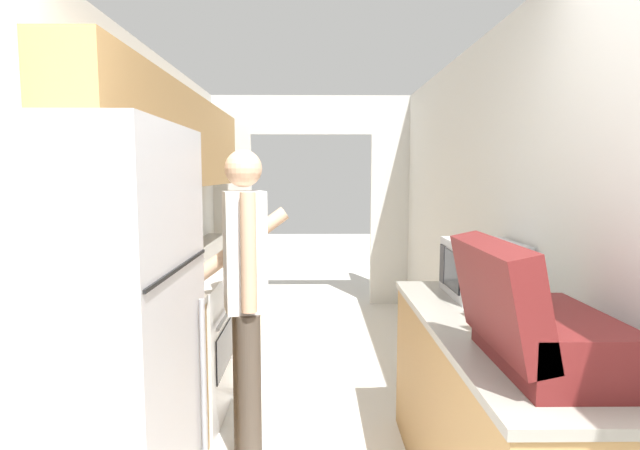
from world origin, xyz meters
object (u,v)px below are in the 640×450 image
at_px(range_oven, 176,348).
at_px(microwave, 482,269).
at_px(suitcase, 532,324).
at_px(knife, 195,262).
at_px(book_stack, 497,312).
at_px(refrigerator, 77,375).
at_px(person, 245,298).

relative_size(range_oven, microwave, 2.24).
distance_m(suitcase, knife, 2.65).
distance_m(range_oven, knife, 0.75).
xyz_separation_m(microwave, knife, (-1.83, 1.04, -0.15)).
relative_size(suitcase, book_stack, 2.22).
relative_size(range_oven, book_stack, 3.74).
xyz_separation_m(refrigerator, knife, (-0.07, 2.03, 0.04)).
height_order(range_oven, microwave, microwave).
bearing_deg(refrigerator, microwave, 29.27).
xyz_separation_m(refrigerator, suitcase, (1.59, -0.03, 0.19)).
bearing_deg(range_oven, suitcase, -41.32).
bearing_deg(range_oven, refrigerator, -87.54).
relative_size(range_oven, suitcase, 1.69).
bearing_deg(suitcase, book_stack, 81.75).
bearing_deg(book_stack, person, 161.77).
distance_m(range_oven, microwave, 1.97).
xyz_separation_m(refrigerator, microwave, (1.76, 0.99, 0.19)).
height_order(range_oven, book_stack, range_oven).
xyz_separation_m(person, knife, (-0.54, 1.11, -0.00)).
bearing_deg(book_stack, suitcase, -98.25).
relative_size(book_stack, knife, 0.96).
bearing_deg(refrigerator, book_stack, 17.21).
height_order(suitcase, book_stack, suitcase).
bearing_deg(range_oven, knife, 90.80).
height_order(person, knife, person).
xyz_separation_m(range_oven, person, (0.53, -0.51, 0.46)).
height_order(suitcase, microwave, suitcase).
distance_m(suitcase, microwave, 1.03).
relative_size(person, knife, 5.82).
relative_size(person, microwave, 3.64).
distance_m(book_stack, knife, 2.31).
bearing_deg(knife, refrigerator, -76.19).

